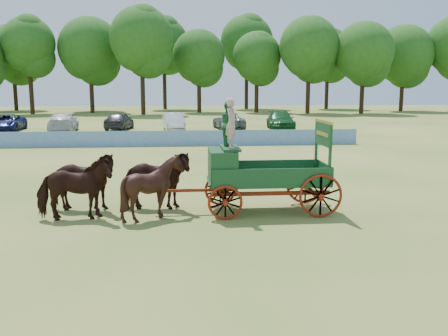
% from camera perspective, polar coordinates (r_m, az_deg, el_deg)
% --- Properties ---
extents(ground, '(160.00, 160.00, 0.00)m').
position_cam_1_polar(ground, '(16.23, -3.91, -5.27)').
color(ground, '#A89B4C').
rests_on(ground, ground).
extents(horse_lead_left, '(2.42, 1.27, 1.97)m').
position_cam_1_polar(horse_lead_left, '(15.94, -16.71, -2.29)').
color(horse_lead_left, black).
rests_on(horse_lead_left, ground).
extents(horse_lead_right, '(2.44, 1.32, 1.97)m').
position_cam_1_polar(horse_lead_right, '(16.99, -15.98, -1.53)').
color(horse_lead_right, black).
rests_on(horse_lead_right, ground).
extents(horse_wheel_left, '(2.03, 1.86, 1.98)m').
position_cam_1_polar(horse_wheel_left, '(15.63, -8.06, -2.20)').
color(horse_wheel_left, black).
rests_on(horse_wheel_left, ground).
extents(horse_wheel_right, '(2.38, 1.16, 1.97)m').
position_cam_1_polar(horse_wheel_right, '(16.71, -7.87, -1.44)').
color(horse_wheel_right, black).
rests_on(horse_wheel_right, ground).
extents(farm_dray, '(6.00, 2.00, 3.73)m').
position_cam_1_polar(farm_dray, '(16.20, 2.55, 0.50)').
color(farm_dray, maroon).
rests_on(farm_dray, ground).
extents(sponsor_banner, '(26.00, 0.08, 1.05)m').
position_cam_1_polar(sponsor_banner, '(33.88, -6.30, 3.39)').
color(sponsor_banner, '#2054B0').
rests_on(sponsor_banner, ground).
extents(parked_cars, '(37.60, 7.26, 1.64)m').
position_cam_1_polar(parked_cars, '(46.63, -14.21, 5.16)').
color(parked_cars, silver).
rests_on(parked_cars, ground).
extents(treeline, '(93.04, 23.22, 15.34)m').
position_cam_1_polar(treeline, '(75.61, -7.31, 13.45)').
color(treeline, '#382314').
rests_on(treeline, ground).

